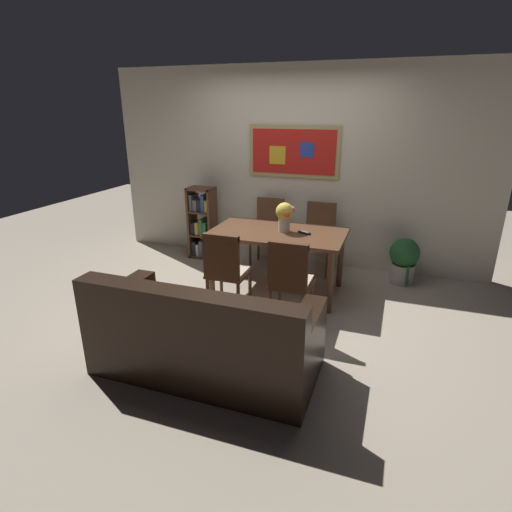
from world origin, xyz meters
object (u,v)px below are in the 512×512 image
object	(u,v)px
bookshelf	(202,225)
dining_chair_near_right	(290,277)
dining_chair_far_left	(268,227)
dining_chair_far_right	(319,232)
flower_vase	(285,215)
dining_table	(278,239)
potted_ivy	(404,259)
dining_chair_near_left	(226,267)
leather_couch	(203,339)
tv_remote	(304,233)

from	to	relation	value
bookshelf	dining_chair_near_right	bearing A→B (deg)	-42.23
dining_chair_far_left	dining_chair_far_right	bearing A→B (deg)	-2.38
dining_chair_far_right	flower_vase	size ratio (longest dim) A/B	2.72
dining_table	potted_ivy	size ratio (longest dim) A/B	2.66
dining_chair_near_left	bookshelf	xyz separation A→B (m)	(-1.03, 1.53, -0.05)
leather_couch	tv_remote	bearing A→B (deg)	77.18
leather_couch	tv_remote	size ratio (longest dim) A/B	11.29
dining_table	dining_chair_far_left	size ratio (longest dim) A/B	1.67
dining_chair_near_right	leather_couch	size ratio (longest dim) A/B	0.51
dining_chair_far_left	leather_couch	size ratio (longest dim) A/B	0.51
flower_vase	leather_couch	bearing A→B (deg)	-95.43
dining_table	leather_couch	world-z (taller)	leather_couch
dining_chair_far_left	tv_remote	bearing A→B (deg)	-49.35
dining_chair_far_left	potted_ivy	world-z (taller)	dining_chair_far_left
potted_ivy	tv_remote	size ratio (longest dim) A/B	3.59
leather_couch	bookshelf	world-z (taller)	bookshelf
leather_couch	tv_remote	distance (m)	1.86
dining_chair_near_left	dining_chair_far_left	xyz separation A→B (m)	(-0.06, 1.58, 0.00)
bookshelf	tv_remote	bearing A→B (deg)	-24.30
dining_chair_far_left	potted_ivy	distance (m)	1.80
dining_table	dining_chair_near_right	bearing A→B (deg)	-65.30
dining_chair_far_right	potted_ivy	bearing A→B (deg)	-2.23
dining_chair_near_right	potted_ivy	distance (m)	1.87
leather_couch	potted_ivy	distance (m)	2.91
dining_chair_far_left	potted_ivy	xyz separation A→B (m)	(1.78, -0.07, -0.23)
dining_chair_near_left	tv_remote	world-z (taller)	dining_chair_near_left
dining_chair_near_left	flower_vase	bearing A→B (deg)	63.60
dining_table	leather_couch	xyz separation A→B (m)	(-0.10, -1.75, -0.33)
dining_chair_near_right	leather_couch	world-z (taller)	dining_chair_near_right
dining_chair_near_left	dining_chair_near_right	xyz separation A→B (m)	(0.69, -0.03, 0.00)
dining_chair_near_left	dining_chair_near_right	distance (m)	0.69
dining_chair_near_left	potted_ivy	xyz separation A→B (m)	(1.73, 1.51, -0.23)
dining_chair_far_right	flower_vase	xyz separation A→B (m)	(-0.26, -0.76, 0.39)
tv_remote	dining_chair_far_right	bearing A→B (deg)	88.05
dining_table	flower_vase	distance (m)	0.30
bookshelf	tv_remote	xyz separation A→B (m)	(1.66, -0.75, 0.26)
dining_chair_near_right	tv_remote	size ratio (longest dim) A/B	5.71
dining_chair_near_left	bookshelf	size ratio (longest dim) A/B	0.89
flower_vase	tv_remote	xyz separation A→B (m)	(0.23, -0.01, -0.19)
dining_table	dining_chair_near_left	distance (m)	0.83
dining_chair_near_right	bookshelf	world-z (taller)	bookshelf
tv_remote	dining_chair_far_left	bearing A→B (deg)	130.65
dining_chair_far_left	tv_remote	world-z (taller)	dining_chair_far_left
bookshelf	flower_vase	bearing A→B (deg)	-27.51
potted_ivy	dining_chair_near_right	bearing A→B (deg)	-124.20
tv_remote	dining_chair_near_left	bearing A→B (deg)	-128.60
leather_couch	bookshelf	bearing A→B (deg)	116.54
dining_chair_near_left	leather_couch	distance (m)	1.03
dining_chair_far_right	dining_table	bearing A→B (deg)	-112.73
dining_chair_far_left	bookshelf	world-z (taller)	bookshelf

